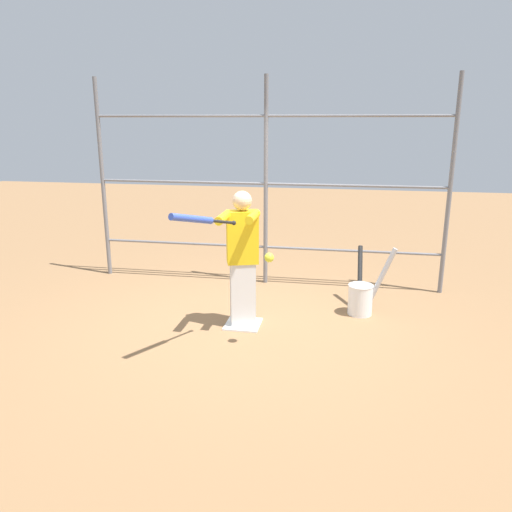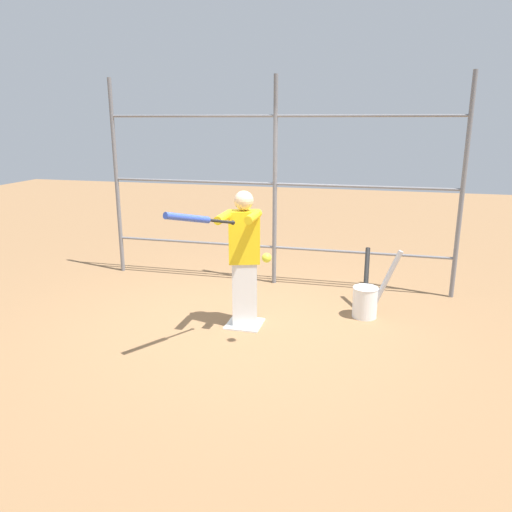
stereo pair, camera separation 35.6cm
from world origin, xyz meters
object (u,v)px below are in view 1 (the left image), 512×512
at_px(baseball_bat_swinging, 197,219).
at_px(bat_bucket, 362,296).
at_px(batter, 242,255).
at_px(softball_in_flight, 269,258).

distance_m(baseball_bat_swinging, bat_bucket, 2.50).
bearing_deg(batter, baseball_bat_swinging, 75.17).
bearing_deg(baseball_bat_swinging, bat_bucket, -136.39).
xyz_separation_m(batter, baseball_bat_swinging, (0.23, 0.88, 0.57)).
xyz_separation_m(softball_in_flight, bat_bucket, (-0.97, -1.16, -0.76)).
xyz_separation_m(baseball_bat_swinging, bat_bucket, (-1.59, -1.51, -1.19)).
relative_size(softball_in_flight, bat_bucket, 0.11).
xyz_separation_m(baseball_bat_swinging, softball_in_flight, (-0.62, -0.35, -0.43)).
relative_size(batter, baseball_bat_swinging, 1.89).
bearing_deg(baseball_bat_swinging, batter, -104.83).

